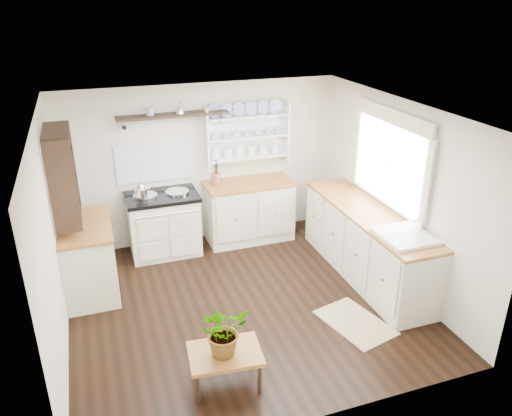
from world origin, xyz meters
The scene contains 19 objects.
floor centered at (0.00, 0.00, 0.00)m, with size 4.00×3.80×0.01m, color black.
wall_back centered at (0.00, 1.90, 1.15)m, with size 4.00×0.02×2.30m, color beige.
wall_right centered at (2.00, 0.00, 1.15)m, with size 0.02×3.80×2.30m, color beige.
wall_left centered at (-2.00, 0.00, 1.15)m, with size 0.02×3.80×2.30m, color beige.
ceiling centered at (0.00, 0.00, 2.30)m, with size 4.00×3.80×0.01m, color white.
window centered at (1.95, 0.15, 1.56)m, with size 0.08×1.55×1.22m.
aga_cooker centered at (-0.67, 1.57, 0.45)m, with size 0.99×0.69×0.91m.
back_cabinets centered at (0.60, 1.60, 0.46)m, with size 1.27×0.63×0.90m.
right_cabinets centered at (1.70, 0.10, 0.46)m, with size 0.62×2.43×0.90m.
belfast_sink centered at (1.70, -0.65, 0.80)m, with size 0.55×0.60×0.45m.
left_cabinets centered at (-1.70, 0.90, 0.46)m, with size 0.62×1.13×0.90m.
plate_rack centered at (0.65, 1.86, 1.56)m, with size 1.20×0.22×0.90m.
high_shelf centered at (-0.40, 1.78, 1.91)m, with size 1.50×0.29×0.16m.
left_shelving centered at (-1.84, 0.90, 1.55)m, with size 0.28×0.80×1.05m, color black.
kettle centered at (-0.95, 1.45, 1.03)m, with size 0.16×0.16×0.20m, color silver, non-canonical shape.
utensil_crock centered at (0.14, 1.68, 0.98)m, with size 0.12×0.12×0.15m, color #9A5538.
center_table centered at (-0.58, -1.22, 0.32)m, with size 0.72×0.55×0.37m.
potted_plant centered at (-0.58, -1.22, 0.61)m, with size 0.44×0.38×0.49m, color #3F7233.
floor_rug centered at (1.06, -0.81, 0.01)m, with size 0.55×0.85×0.02m, color #8D7052.
Camera 1 is at (-1.52, -4.82, 3.44)m, focal length 35.00 mm.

